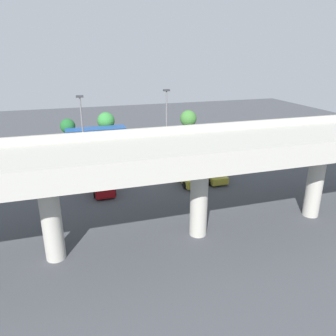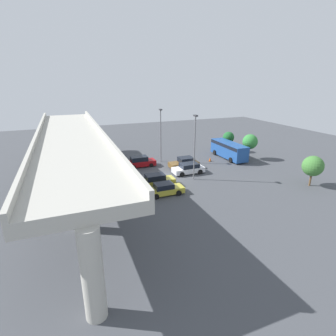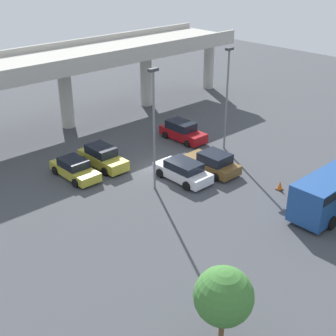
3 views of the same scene
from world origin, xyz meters
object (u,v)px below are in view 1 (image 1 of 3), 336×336
object	(u,v)px
shuttle_bus	(96,136)
lamp_post_near_aisle	(83,132)
parked_car_2	(145,161)
parked_car_1	(188,175)
parked_car_0	(212,173)
lamp_post_mid_lot	(167,123)
tree_front_left	(188,119)
tree_front_right	(68,126)
traffic_cone	(105,152)
parked_car_4	(103,184)
parked_car_3	(122,161)
tree_front_centre	(106,121)

from	to	relation	value
shuttle_bus	lamp_post_near_aisle	distance (m)	12.32
parked_car_2	parked_car_1	bearing A→B (deg)	26.56
parked_car_1	shuttle_bus	bearing A→B (deg)	25.43
parked_car_0	lamp_post_mid_lot	distance (m)	7.70
parked_car_0	parked_car_2	xyz separation A→B (m)	(5.65, -5.86, 0.06)
parked_car_1	parked_car_2	world-z (taller)	parked_car_1
tree_front_left	tree_front_right	distance (m)	18.07
traffic_cone	parked_car_2	bearing A→B (deg)	123.95
parked_car_4	traffic_cone	xyz separation A→B (m)	(-1.56, -11.53, -0.46)
lamp_post_near_aisle	tree_front_left	world-z (taller)	lamp_post_near_aisle
lamp_post_mid_lot	shuttle_bus	bearing A→B (deg)	-55.80
parked_car_3	shuttle_bus	bearing A→B (deg)	-168.42
parked_car_0	parked_car_1	size ratio (longest dim) A/B	0.98
parked_car_3	parked_car_4	distance (m)	6.84
tree_front_right	parked_car_2	bearing A→B (deg)	123.94
parked_car_3	tree_front_right	size ratio (longest dim) A/B	1.20
tree_front_centre	tree_front_right	size ratio (longest dim) A/B	1.13
lamp_post_near_aisle	parked_car_0	bearing A→B (deg)	161.84
lamp_post_mid_lot	tree_front_right	distance (m)	16.55
parked_car_4	tree_front_right	size ratio (longest dim) A/B	1.20
parked_car_0	shuttle_bus	xyz separation A→B (m)	(10.18, -15.70, 0.94)
lamp_post_near_aisle	tree_front_right	distance (m)	14.15
parked_car_2	lamp_post_mid_lot	size ratio (longest dim) A/B	0.53
parked_car_4	tree_front_centre	xyz separation A→B (m)	(-2.77, -18.38, 2.22)
shuttle_bus	tree_front_right	distance (m)	4.40
parked_car_1	lamp_post_mid_lot	distance (m)	7.05
parked_car_4	tree_front_left	distance (m)	23.88
parked_car_4	traffic_cone	world-z (taller)	parked_car_4
shuttle_bus	tree_front_right	bearing A→B (deg)	147.93
parked_car_0	lamp_post_mid_lot	world-z (taller)	lamp_post_mid_lot
shuttle_bus	lamp_post_mid_lot	world-z (taller)	lamp_post_mid_lot
parked_car_1	parked_car_4	xyz separation A→B (m)	(8.51, -0.32, 0.01)
lamp_post_mid_lot	traffic_cone	world-z (taller)	lamp_post_mid_lot
lamp_post_near_aisle	tree_front_centre	distance (m)	15.20
parked_car_1	parked_car_2	bearing A→B (deg)	26.56
lamp_post_mid_lot	parked_car_0	bearing A→B (deg)	120.51
parked_car_2	tree_front_centre	distance (m)	13.22
parked_car_1	parked_car_4	world-z (taller)	parked_car_4
tree_front_left	traffic_cone	distance (m)	15.54
shuttle_bus	tree_front_centre	xyz separation A→B (m)	(-1.78, -2.89, 1.40)
parked_car_0	parked_car_1	xyz separation A→B (m)	(2.66, 0.11, 0.10)
shuttle_bus	traffic_cone	size ratio (longest dim) A/B	11.53
parked_car_2	parked_car_3	size ratio (longest dim) A/B	1.02
parked_car_4	shuttle_bus	world-z (taller)	shuttle_bus
parked_car_2	shuttle_bus	size ratio (longest dim) A/B	0.57
parked_car_1	tree_front_right	size ratio (longest dim) A/B	1.22
shuttle_bus	tree_front_right	xyz separation A→B (m)	(3.61, -2.26, 1.10)
parked_car_3	parked_car_0	bearing A→B (deg)	52.23
parked_car_4	parked_car_1	bearing A→B (deg)	-92.16
parked_car_0	lamp_post_mid_lot	xyz separation A→B (m)	(3.21, -5.46, 4.39)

